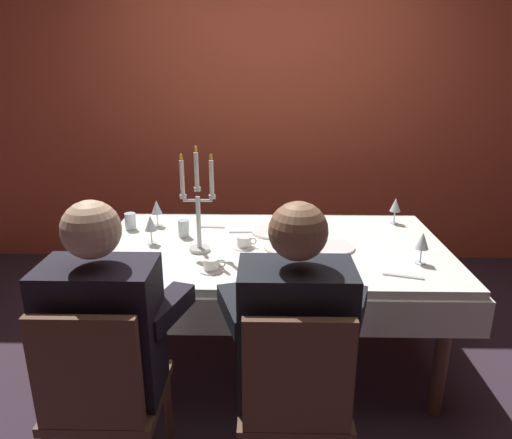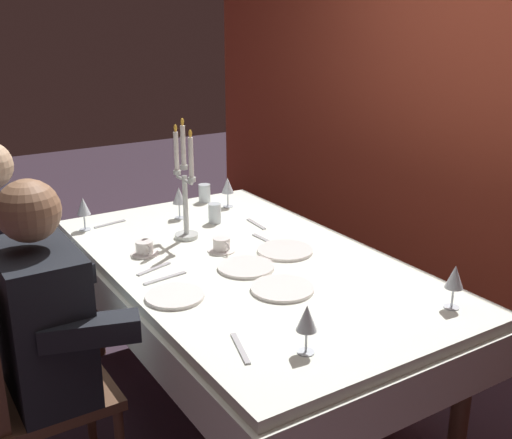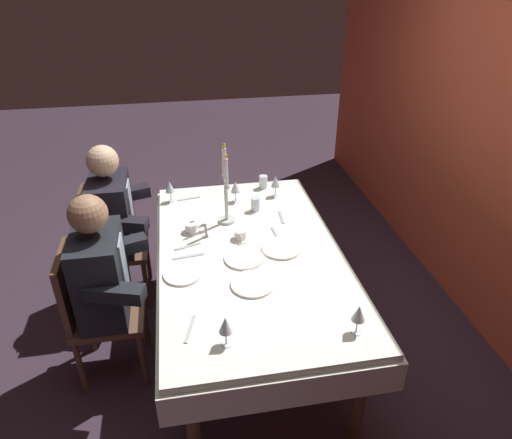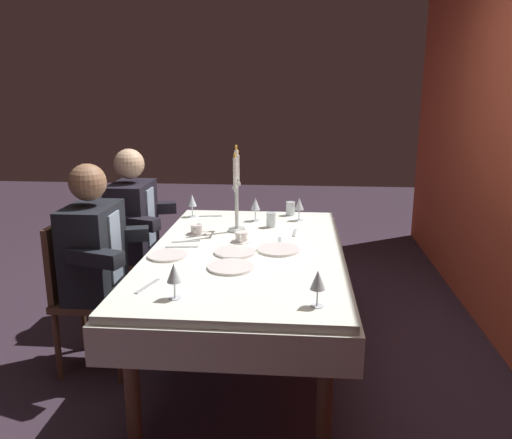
# 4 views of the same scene
# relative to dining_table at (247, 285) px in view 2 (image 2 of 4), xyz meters

# --- Properties ---
(ground_plane) EXTENTS (12.00, 12.00, 0.00)m
(ground_plane) POSITION_rel_dining_table_xyz_m (0.00, 0.00, -0.62)
(ground_plane) COLOR #342632
(dining_table) EXTENTS (1.94, 1.14, 0.74)m
(dining_table) POSITION_rel_dining_table_xyz_m (0.00, 0.00, 0.00)
(dining_table) COLOR white
(dining_table) RESTS_ON ground_plane
(candelabra) EXTENTS (0.19, 0.11, 0.56)m
(candelabra) POSITION_rel_dining_table_xyz_m (-0.38, -0.10, 0.35)
(candelabra) COLOR silver
(candelabra) RESTS_ON dining_table
(dinner_plate_0) EXTENTS (0.24, 0.24, 0.01)m
(dinner_plate_0) POSITION_rel_dining_table_xyz_m (0.08, -0.05, 0.13)
(dinner_plate_0) COLOR white
(dinner_plate_0) RESTS_ON dining_table
(dinner_plate_1) EXTENTS (0.24, 0.24, 0.01)m
(dinner_plate_1) POSITION_rel_dining_table_xyz_m (0.33, -0.04, 0.13)
(dinner_plate_1) COLOR white
(dinner_plate_1) RESTS_ON dining_table
(dinner_plate_2) EXTENTS (0.25, 0.25, 0.01)m
(dinner_plate_2) POSITION_rel_dining_table_xyz_m (0.01, 0.19, 0.13)
(dinner_plate_2) COLOR white
(dinner_plate_2) RESTS_ON dining_table
(dinner_plate_3) EXTENTS (0.22, 0.22, 0.01)m
(dinner_plate_3) POSITION_rel_dining_table_xyz_m (0.17, -0.42, 0.13)
(dinner_plate_3) COLOR white
(dinner_plate_3) RESTS_ON dining_table
(wine_glass_0) EXTENTS (0.07, 0.07, 0.16)m
(wine_glass_0) POSITION_rel_dining_table_xyz_m (-0.70, 0.31, 0.23)
(wine_glass_0) COLOR silver
(wine_glass_0) RESTS_ON dining_table
(wine_glass_1) EXTENTS (0.07, 0.07, 0.16)m
(wine_glass_1) POSITION_rel_dining_table_xyz_m (-0.75, -0.47, 0.24)
(wine_glass_1) COLOR silver
(wine_glass_1) RESTS_ON dining_table
(wine_glass_2) EXTENTS (0.07, 0.07, 0.16)m
(wine_glass_2) POSITION_rel_dining_table_xyz_m (0.74, -0.24, 0.23)
(wine_glass_2) COLOR silver
(wine_glass_2) RESTS_ON dining_table
(wine_glass_3) EXTENTS (0.07, 0.07, 0.16)m
(wine_glass_3) POSITION_rel_dining_table_xyz_m (-0.66, 0.00, 0.23)
(wine_glass_3) COLOR silver
(wine_glass_3) RESTS_ON dining_table
(wine_glass_4) EXTENTS (0.07, 0.07, 0.16)m
(wine_glass_4) POSITION_rel_dining_table_xyz_m (0.77, 0.39, 0.23)
(wine_glass_4) COLOR silver
(wine_glass_4) RESTS_ON dining_table
(water_tumbler_0) EXTENTS (0.06, 0.06, 0.10)m
(water_tumbler_0) POSITION_rel_dining_table_xyz_m (-0.51, 0.12, 0.17)
(water_tumbler_0) COLOR silver
(water_tumbler_0) RESTS_ON dining_table
(water_tumbler_1) EXTENTS (0.07, 0.07, 0.10)m
(water_tumbler_1) POSITION_rel_dining_table_xyz_m (-0.85, 0.24, 0.17)
(water_tumbler_1) COLOR silver
(water_tumbler_1) RESTS_ON dining_table
(coffee_cup_0) EXTENTS (0.13, 0.12, 0.06)m
(coffee_cup_0) POSITION_rel_dining_table_xyz_m (-0.29, -0.35, 0.15)
(coffee_cup_0) COLOR white
(coffee_cup_0) RESTS_ON dining_table
(coffee_cup_1) EXTENTS (0.13, 0.12, 0.06)m
(coffee_cup_1) POSITION_rel_dining_table_xyz_m (-0.15, -0.04, 0.15)
(coffee_cup_1) COLOR white
(coffee_cup_1) RESTS_ON dining_table
(fork_0) EXTENTS (0.07, 0.17, 0.01)m
(fork_0) POSITION_rel_dining_table_xyz_m (-0.12, -0.38, 0.12)
(fork_0) COLOR #B7B7BC
(fork_0) RESTS_ON dining_table
(fork_1) EXTENTS (0.17, 0.03, 0.01)m
(fork_1) POSITION_rel_dining_table_xyz_m (-0.16, 0.19, 0.12)
(fork_1) COLOR #B7B7BC
(fork_1) RESTS_ON dining_table
(spoon_2) EXTENTS (0.17, 0.03, 0.01)m
(spoon_2) POSITION_rel_dining_table_xyz_m (-0.37, 0.28, 0.12)
(spoon_2) COLOR #B7B7BC
(spoon_2) RESTS_ON dining_table
(knife_3) EXTENTS (0.19, 0.07, 0.01)m
(knife_3) POSITION_rel_dining_table_xyz_m (0.61, -0.40, 0.12)
(knife_3) COLOR #B7B7BC
(knife_3) RESTS_ON dining_table
(spoon_4) EXTENTS (0.05, 0.17, 0.01)m
(spoon_4) POSITION_rel_dining_table_xyz_m (-0.76, -0.34, 0.12)
(spoon_4) COLOR #B7B7BC
(spoon_4) RESTS_ON dining_table
(knife_5) EXTENTS (0.04, 0.19, 0.01)m
(knife_5) POSITION_rel_dining_table_xyz_m (-0.01, -0.38, 0.12)
(knife_5) COLOR #B7B7BC
(knife_5) RESTS_ON dining_table
(seated_diner_1) EXTENTS (0.63, 0.48, 1.24)m
(seated_diner_1) POSITION_rel_dining_table_xyz_m (0.08, -0.89, 0.11)
(seated_diner_1) COLOR brown
(seated_diner_1) RESTS_ON ground_plane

